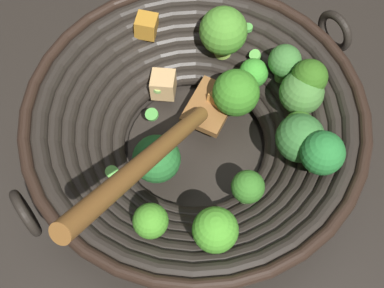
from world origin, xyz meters
The scene contains 2 objects.
ground_plane centered at (0.00, 0.00, 0.00)m, with size 4.00×4.00×0.00m, color #28231E.
wok centered at (0.00, 0.00, 0.06)m, with size 0.39×0.43×0.25m.
Camera 1 is at (0.27, -0.11, 0.57)m, focal length 47.13 mm.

